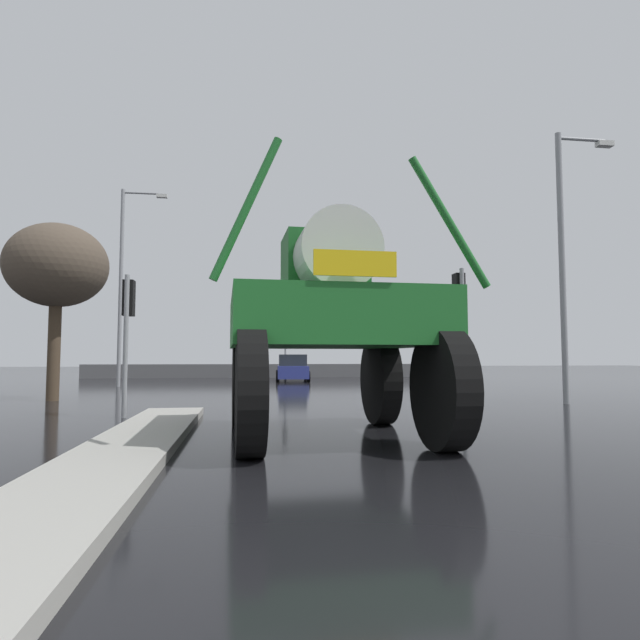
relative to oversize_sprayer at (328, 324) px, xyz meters
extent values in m
plane|color=black|center=(0.76, 11.34, -1.96)|extent=(120.00, 120.00, 0.00)
cube|color=#9E9B93|center=(-3.07, -1.55, -1.88)|extent=(1.29, 11.56, 0.15)
cylinder|color=black|center=(-1.47, 1.59, -1.05)|extent=(0.45, 1.83, 1.82)
cylinder|color=black|center=(1.35, 1.70, -1.05)|extent=(0.45, 1.83, 1.82)
cylinder|color=black|center=(-1.36, -1.64, -1.05)|extent=(0.45, 1.83, 1.82)
cylinder|color=black|center=(1.47, -1.54, -1.05)|extent=(0.45, 1.83, 1.82)
cube|color=#1E6B28|center=(0.00, 0.03, 0.03)|extent=(3.47, 4.06, 0.87)
cube|color=#1A5B22|center=(-0.02, 0.43, 1.05)|extent=(1.50, 1.33, 1.17)
cylinder|color=silver|center=(0.02, -0.54, 1.12)|extent=(1.35, 1.44, 1.30)
cylinder|color=#1E6B28|center=(-1.43, -1.80, 1.48)|extent=(1.00, 0.16, 2.08)
cylinder|color=#1E6B28|center=(1.56, -1.69, 1.41)|extent=(1.26, 0.17, 1.95)
cube|color=yellow|center=(0.07, -1.97, 0.72)|extent=(1.18, 0.08, 0.36)
cube|color=navy|center=(1.29, 21.73, -1.43)|extent=(1.92, 4.19, 0.70)
cube|color=#23282D|center=(1.28, 21.58, -0.76)|extent=(1.67, 2.18, 0.64)
cylinder|color=black|center=(0.52, 23.12, -1.66)|extent=(0.21, 0.61, 0.60)
cylinder|color=black|center=(2.21, 23.03, -1.66)|extent=(0.21, 0.61, 0.60)
cylinder|color=black|center=(0.37, 20.42, -1.66)|extent=(0.21, 0.61, 0.60)
cylinder|color=black|center=(2.07, 20.33, -1.66)|extent=(0.21, 0.61, 0.60)
cylinder|color=gray|center=(-4.14, 3.57, -0.32)|extent=(0.11, 0.11, 3.27)
cube|color=black|center=(-4.14, 3.78, 0.80)|extent=(0.24, 0.32, 0.84)
sphere|color=red|center=(-4.14, 3.97, 1.07)|extent=(0.17, 0.17, 0.17)
sphere|color=#3C2403|center=(-4.14, 3.97, 0.80)|extent=(0.17, 0.17, 0.17)
sphere|color=black|center=(-4.14, 3.97, 0.53)|extent=(0.17, 0.17, 0.17)
cylinder|color=gray|center=(3.97, 3.57, -0.15)|extent=(0.11, 0.11, 3.61)
cube|color=black|center=(3.97, 3.78, 1.14)|extent=(0.24, 0.32, 0.84)
sphere|color=red|center=(3.97, 3.97, 1.41)|extent=(0.17, 0.17, 0.17)
sphere|color=#3C2403|center=(3.97, 3.97, 1.14)|extent=(0.17, 0.17, 0.17)
sphere|color=black|center=(3.97, 3.97, 0.87)|extent=(0.17, 0.17, 0.17)
cylinder|color=gray|center=(0.90, 21.85, -0.07)|extent=(0.11, 0.11, 3.77)
cube|color=black|center=(0.90, 22.07, 1.30)|extent=(0.24, 0.32, 0.84)
sphere|color=red|center=(0.90, 22.26, 1.57)|extent=(0.17, 0.17, 0.17)
sphere|color=#3C2403|center=(0.90, 22.26, 1.30)|extent=(0.17, 0.17, 0.17)
sphere|color=black|center=(0.90, 22.26, 1.03)|extent=(0.17, 0.17, 0.17)
cylinder|color=gray|center=(7.94, 5.49, 2.13)|extent=(0.18, 0.18, 8.18)
cylinder|color=gray|center=(8.71, 5.49, 6.07)|extent=(1.54, 0.10, 0.10)
cube|color=silver|center=(9.48, 5.49, 5.97)|extent=(0.50, 0.24, 0.16)
cylinder|color=gray|center=(-7.25, 16.81, 2.72)|extent=(0.18, 0.18, 9.35)
cylinder|color=gray|center=(-6.35, 16.81, 7.24)|extent=(1.80, 0.10, 0.10)
cube|color=silver|center=(-5.45, 16.81, 7.14)|extent=(0.50, 0.24, 0.16)
cylinder|color=#473828|center=(-7.42, 8.75, -0.35)|extent=(0.38, 0.38, 3.21)
ellipsoid|color=brown|center=(-7.42, 8.75, 2.35)|extent=(3.14, 3.14, 2.67)
cube|color=#59595B|center=(0.76, 27.08, -1.51)|extent=(25.41, 0.24, 0.90)
camera|label=1|loc=(-1.43, -9.14, -0.58)|focal=29.97mm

